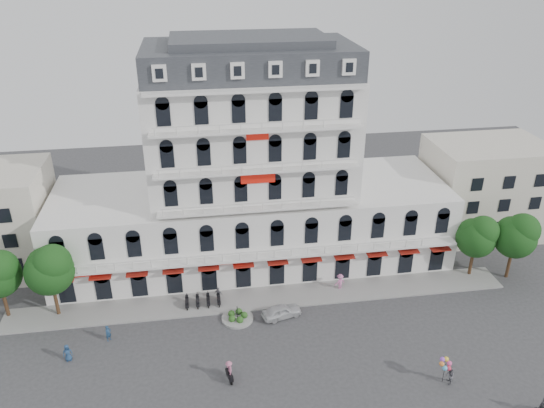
{
  "coord_description": "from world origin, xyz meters",
  "views": [
    {
      "loc": [
        -5.98,
        -36.84,
        34.21
      ],
      "look_at": [
        1.14,
        10.0,
        10.75
      ],
      "focal_mm": 35.0,
      "sensor_mm": 36.0,
      "label": 1
    }
  ],
  "objects_px": {
    "rider_northeast": "(543,407)",
    "balloon_vendor": "(448,372)",
    "rider_center": "(229,370)",
    "parked_car": "(282,311)"
  },
  "relations": [
    {
      "from": "rider_center",
      "to": "parked_car",
      "type": "bearing_deg",
      "value": 132.09
    },
    {
      "from": "rider_northeast",
      "to": "rider_center",
      "type": "height_order",
      "value": "rider_center"
    },
    {
      "from": "rider_northeast",
      "to": "rider_center",
      "type": "xyz_separation_m",
      "value": [
        -24.44,
        7.64,
        0.14
      ]
    },
    {
      "from": "rider_northeast",
      "to": "balloon_vendor",
      "type": "bearing_deg",
      "value": -50.41
    },
    {
      "from": "rider_northeast",
      "to": "balloon_vendor",
      "type": "height_order",
      "value": "balloon_vendor"
    },
    {
      "from": "parked_car",
      "to": "rider_center",
      "type": "bearing_deg",
      "value": 128.54
    },
    {
      "from": "parked_car",
      "to": "rider_northeast",
      "type": "relative_size",
      "value": 2.06
    },
    {
      "from": "rider_center",
      "to": "balloon_vendor",
      "type": "height_order",
      "value": "balloon_vendor"
    },
    {
      "from": "rider_northeast",
      "to": "rider_center",
      "type": "distance_m",
      "value": 25.61
    },
    {
      "from": "parked_car",
      "to": "balloon_vendor",
      "type": "distance_m",
      "value": 16.76
    }
  ]
}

